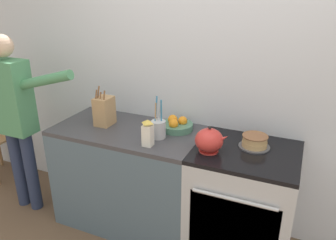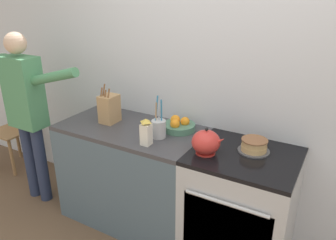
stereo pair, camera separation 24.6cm
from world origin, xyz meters
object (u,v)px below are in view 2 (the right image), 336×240
object	(u,v)px
person_baker	(27,106)
stove_range	(240,208)
fruit_bowl	(179,125)
layer_cake	(254,146)
tea_kettle	(206,142)
dining_chair	(17,124)
utensil_crock	(159,128)
milk_carton	(146,132)
knife_block	(109,109)

from	to	relation	value
person_baker	stove_range	bearing A→B (deg)	9.41
stove_range	fruit_bowl	xyz separation A→B (m)	(-0.60, 0.15, 0.49)
layer_cake	tea_kettle	xyz separation A→B (m)	(-0.28, -0.19, 0.04)
person_baker	dining_chair	bearing A→B (deg)	156.63
dining_chair	utensil_crock	bearing A→B (deg)	-16.62
tea_kettle	person_baker	bearing A→B (deg)	-176.79
tea_kettle	milk_carton	distance (m)	0.45
utensil_crock	person_baker	world-z (taller)	person_baker
knife_block	utensil_crock	distance (m)	0.53
utensil_crock	dining_chair	bearing A→B (deg)	174.00
knife_block	dining_chair	world-z (taller)	knife_block
utensil_crock	fruit_bowl	bearing A→B (deg)	70.68
person_baker	dining_chair	size ratio (longest dim) A/B	1.89
stove_range	utensil_crock	world-z (taller)	utensil_crock
layer_cake	dining_chair	distance (m)	2.80
knife_block	dining_chair	size ratio (longest dim) A/B	0.38
layer_cake	person_baker	xyz separation A→B (m)	(-2.01, -0.29, 0.03)
dining_chair	tea_kettle	bearing A→B (deg)	-17.09
utensil_crock	person_baker	xyz separation A→B (m)	(-1.31, -0.16, -0.00)
milk_carton	stove_range	bearing A→B (deg)	16.79
utensil_crock	fruit_bowl	world-z (taller)	utensil_crock
layer_cake	tea_kettle	size ratio (longest dim) A/B	0.92
layer_cake	knife_block	xyz separation A→B (m)	(-1.23, -0.07, 0.08)
layer_cake	dining_chair	world-z (taller)	layer_cake
dining_chair	fruit_bowl	bearing A→B (deg)	-11.10
layer_cake	dining_chair	bearing A→B (deg)	178.12
layer_cake	knife_block	bearing A→B (deg)	-176.93
milk_carton	utensil_crock	bearing A→B (deg)	85.76
stove_range	tea_kettle	size ratio (longest dim) A/B	3.70
utensil_crock	dining_chair	xyz separation A→B (m)	(-2.06, 0.22, -0.48)
fruit_bowl	milk_carton	distance (m)	0.37
layer_cake	person_baker	size ratio (longest dim) A/B	0.14
tea_kettle	knife_block	distance (m)	0.96
stove_range	milk_carton	size ratio (longest dim) A/B	4.40
fruit_bowl	dining_chair	size ratio (longest dim) A/B	0.30
fruit_bowl	milk_carton	world-z (taller)	milk_carton
stove_range	knife_block	world-z (taller)	knife_block
fruit_bowl	person_baker	xyz separation A→B (m)	(-1.38, -0.36, 0.04)
fruit_bowl	milk_carton	size ratio (longest dim) A/B	1.29
stove_range	tea_kettle	bearing A→B (deg)	-155.04
knife_block	stove_range	bearing A→B (deg)	-0.50
layer_cake	utensil_crock	xyz separation A→B (m)	(-0.71, -0.13, 0.03)
milk_carton	knife_block	bearing A→B (deg)	157.25
person_baker	knife_block	bearing A→B (deg)	19.17
fruit_bowl	milk_carton	bearing A→B (deg)	-102.88
knife_block	person_baker	size ratio (longest dim) A/B	0.20
layer_cake	utensil_crock	distance (m)	0.72
stove_range	layer_cake	xyz separation A→B (m)	(0.04, 0.08, 0.49)
layer_cake	utensil_crock	bearing A→B (deg)	-169.92
tea_kettle	knife_block	xyz separation A→B (m)	(-0.95, 0.12, 0.04)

